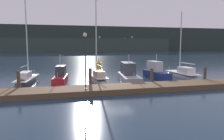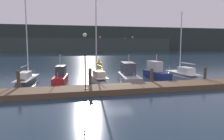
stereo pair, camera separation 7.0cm
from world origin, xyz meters
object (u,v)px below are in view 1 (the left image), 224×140
Objects in this scene: motorboat_berth_2 at (61,80)px; sailboat_berth_6 at (182,76)px; sailboat_berth_1 at (27,82)px; motorboat_berth_4 at (129,77)px; sailboat_berth_3 at (98,80)px; motorboat_berth_5 at (156,75)px; dock_lamppost at (85,52)px; channel_buoy at (99,66)px.

sailboat_berth_6 is at bearing 1.78° from motorboat_berth_2.
sailboat_berth_1 is 1.65× the size of motorboat_berth_4.
motorboat_berth_2 is 0.50× the size of sailboat_berth_3.
sailboat_berth_1 is 14.52m from motorboat_berth_5.
sailboat_berth_1 is 7.36m from sailboat_berth_3.
dock_lamppost is (-5.69, -6.03, 3.03)m from motorboat_berth_4.
sailboat_berth_6 is 14.71m from dock_lamppost.
sailboat_berth_6 is (14.63, 0.46, -0.20)m from motorboat_berth_2.
sailboat_berth_3 is 3.63m from motorboat_berth_4.
sailboat_berth_1 is at bearing 171.66° from sailboat_berth_3.
motorboat_berth_2 is at bearing -14.34° from sailboat_berth_1.
motorboat_berth_2 is at bearing -179.83° from motorboat_berth_4.
motorboat_berth_2 is 3.91m from sailboat_berth_3.
sailboat_berth_6 is at bearing -48.81° from channel_buoy.
channel_buoy is (-1.45, 10.22, 0.32)m from motorboat_berth_4.
sailboat_berth_1 is at bearing 178.42° from motorboat_berth_5.
motorboat_berth_2 is at bearing 106.92° from dock_lamppost.
channel_buoy is (-5.06, 9.78, 0.28)m from motorboat_berth_5.
motorboat_berth_4 is 1.53× the size of dock_lamppost.
sailboat_berth_6 reaches higher than motorboat_berth_4.
channel_buoy is (9.46, 9.38, 0.55)m from sailboat_berth_1.
sailboat_berth_6 is at bearing 3.48° from motorboat_berth_4.
sailboat_berth_1 is 3.51m from motorboat_berth_2.
channel_buoy is at bearing 131.19° from sailboat_berth_6.
sailboat_berth_3 reaches higher than channel_buoy.
sailboat_berth_3 is 2.11× the size of dock_lamppost.
motorboat_berth_4 is 10.33m from channel_buoy.
motorboat_berth_5 is (7.23, 0.67, 0.26)m from sailboat_berth_3.
dock_lamppost reaches higher than motorboat_berth_2.
motorboat_berth_2 is 6.98m from dock_lamppost.
channel_buoy is at bearing 78.26° from sailboat_berth_3.
motorboat_berth_5 is at bearing 2.40° from motorboat_berth_2.
sailboat_berth_6 is 1.93× the size of dock_lamppost.
motorboat_berth_2 is 11.13m from motorboat_berth_5.
motorboat_berth_5 is 11.01m from channel_buoy.
motorboat_berth_5 is (11.12, 0.47, 0.06)m from motorboat_berth_2.
sailboat_berth_3 reaches higher than motorboat_berth_5.
dock_lamppost is at bearing -52.81° from sailboat_berth_1.
motorboat_berth_4 is at bearing 0.17° from motorboat_berth_2.
sailboat_berth_3 is 1.81× the size of motorboat_berth_5.
sailboat_berth_6 is at bearing 26.78° from dock_lamppost.
motorboat_berth_2 reaches higher than motorboat_berth_5.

